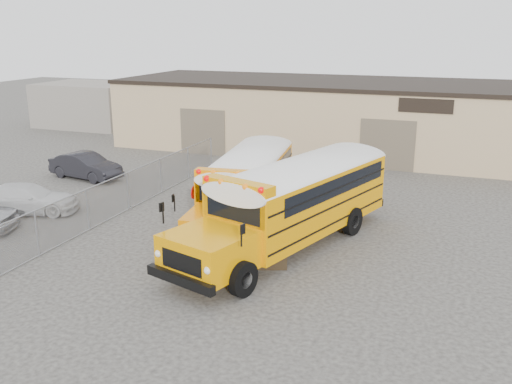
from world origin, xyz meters
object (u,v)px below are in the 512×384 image
(school_bus_left, at_px, (274,152))
(school_bus_right, at_px, (375,164))
(tarp_bundle, at_px, (271,243))
(car_dark, at_px, (86,166))
(car_white, at_px, (27,199))

(school_bus_left, height_order, school_bus_right, school_bus_right)
(tarp_bundle, height_order, car_dark, tarp_bundle)
(tarp_bundle, height_order, car_white, tarp_bundle)
(tarp_bundle, bearing_deg, car_dark, 150.61)
(car_white, relative_size, car_dark, 1.05)
(school_bus_right, distance_m, tarp_bundle, 9.12)
(school_bus_left, bearing_deg, school_bus_right, -17.05)
(school_bus_right, height_order, car_white, school_bus_right)
(school_bus_right, bearing_deg, car_white, -153.82)
(car_white, bearing_deg, school_bus_right, -84.74)
(school_bus_right, xyz_separation_m, tarp_bundle, (-2.13, -8.80, -1.09))
(school_bus_left, distance_m, school_bus_right, 5.96)
(school_bus_left, distance_m, tarp_bundle, 11.17)
(school_bus_left, relative_size, school_bus_right, 0.90)
(school_bus_left, relative_size, car_white, 2.29)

